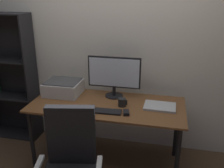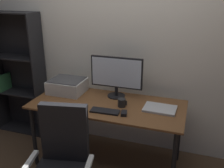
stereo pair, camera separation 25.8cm
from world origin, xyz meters
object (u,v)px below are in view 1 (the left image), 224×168
keyboard (107,111)px  bookshelf (8,78)px  desk (107,111)px  monitor (114,74)px  mouse (126,113)px  laptop (160,106)px  printer (63,87)px  coffee_mug (122,102)px

keyboard → bookshelf: bookshelf is taller
desk → monitor: (0.03, 0.22, 0.34)m
desk → mouse: size_ratio=16.93×
keyboard → laptop: size_ratio=0.91×
mouse → printer: printer is taller
monitor → keyboard: (0.01, -0.41, -0.25)m
keyboard → printer: (-0.60, 0.35, 0.07)m
monitor → bookshelf: size_ratio=0.36×
monitor → coffee_mug: 0.35m
keyboard → laptop: bearing=21.4°
desk → laptop: bearing=3.5°
laptop → coffee_mug: bearing=-170.5°
coffee_mug → bookshelf: bookshelf is taller
laptop → desk: bearing=-174.7°
bookshelf → mouse: bearing=-18.5°
desk → keyboard: 0.22m
printer → bookshelf: (-0.85, 0.20, -0.02)m
monitor → mouse: (0.21, -0.41, -0.25)m
desk → monitor: size_ratio=2.77×
bookshelf → laptop: bearing=-9.5°
mouse → bookshelf: size_ratio=0.06×
printer → coffee_mug: bearing=-13.9°
laptop → printer: bearing=175.3°
bookshelf → desk: bearing=-14.4°
monitor → keyboard: 0.48m
desk → printer: (-0.56, 0.16, 0.16)m
keyboard → printer: 0.70m
laptop → bookshelf: bearing=172.3°
desk → mouse: 0.32m
mouse → laptop: size_ratio=0.30×
keyboard → bookshelf: 1.55m
laptop → bookshelf: (-1.95, 0.33, 0.05)m
desk → monitor: monitor is taller
mouse → laptop: 0.38m
mouse → bookshelf: (-1.64, 0.55, 0.05)m
monitor → printer: 0.62m
monitor → laptop: monitor is taller
monitor → bookshelf: (-1.43, 0.14, -0.20)m
laptop → keyboard: bearing=-154.2°
keyboard → mouse: mouse is taller
mouse → coffee_mug: bearing=101.0°
mouse → printer: 0.87m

